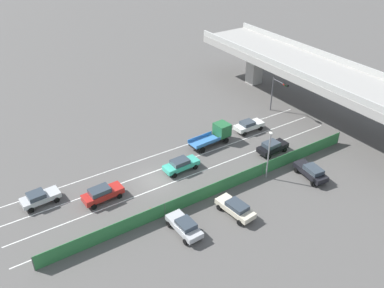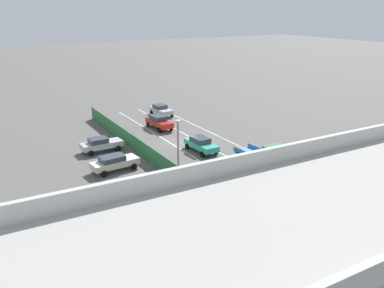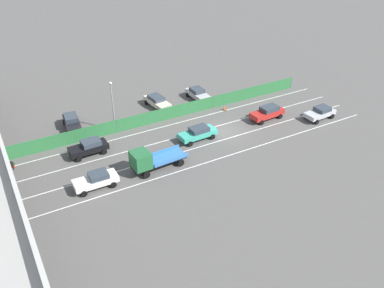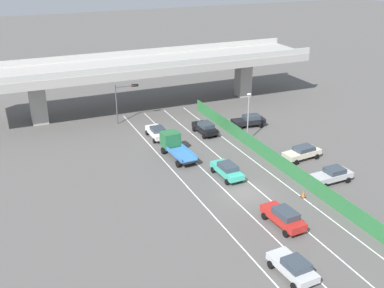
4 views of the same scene
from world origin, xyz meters
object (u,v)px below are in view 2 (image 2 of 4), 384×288
Objects in this scene: car_sedan_silver at (161,110)px; parked_sedan_dark at (172,211)px; street_lamp at (178,148)px; car_sedan_red at (159,122)px; traffic_cone at (135,139)px; car_hatchback_white at (313,181)px; parked_sedan_cream at (114,162)px; parked_wagon_silver at (101,144)px; flatbed_truck_blue at (269,156)px; car_sedan_black at (246,191)px; car_taxi_teal at (201,144)px.

car_sedan_silver is 31.99m from parked_sedan_dark.
parked_sedan_dark is at bearing 57.33° from street_lamp.
car_sedan_red reaches higher than traffic_cone.
parked_sedan_cream is at bearing -44.06° from car_hatchback_white.
flatbed_truck_blue is at bearing 133.85° from parked_wagon_silver.
street_lamp is at bearing 82.02° from traffic_cone.
car_hatchback_white is (-3.32, 24.17, -0.06)m from car_sedan_red.
car_sedan_black is 19.05m from parked_wagon_silver.
car_taxi_teal is 1.03× the size of parked_wagon_silver.
flatbed_truck_blue reaches higher than car_sedan_black.
car_sedan_red reaches higher than car_taxi_teal.
car_sedan_black reaches higher than parked_wagon_silver.
car_sedan_red is at bearing -82.19° from car_hatchback_white.
car_sedan_black is at bearing -10.88° from car_hatchback_white.
car_taxi_teal is 12.80m from car_sedan_black.
parked_wagon_silver is 6.48× the size of traffic_cone.
car_sedan_black is 6.82m from parked_sedan_dark.
parked_wagon_silver is at bearing 41.16° from car_sedan_silver.
car_sedan_black is 0.97× the size of parked_wagon_silver.
street_lamp reaches higher than car_sedan_black.
car_hatchback_white and parked_wagon_silver have the same top height.
car_taxi_teal is 0.97× the size of parked_sedan_cream.
parked_wagon_silver is at bearing -70.16° from car_sedan_black.
car_sedan_silver is at bearing -127.77° from parked_sedan_cream.
traffic_cone is at bearing 50.20° from car_sedan_silver.
car_hatchback_white reaches higher than car_taxi_teal.
street_lamp reaches higher than car_sedan_red.
parked_sedan_dark is (0.35, 18.03, 0.04)m from parked_wagon_silver.
flatbed_truck_blue is at bearing 111.93° from car_taxi_teal.
street_lamp is at bearing -29.16° from car_hatchback_white.
street_lamp is at bearing 113.80° from parked_sedan_cream.
car_sedan_black is 1.02× the size of car_sedan_silver.
parked_wagon_silver is at bearing -91.11° from parked_sedan_dark.
car_taxi_teal is 1.05× the size of car_hatchback_white.
parked_wagon_silver is 0.95× the size of parked_sedan_cream.
car_sedan_red reaches higher than car_hatchback_white.
parked_wagon_silver is at bearing -79.07° from street_lamp.
car_sedan_red is at bearing -89.24° from car_taxi_teal.
car_hatchback_white is 13.22m from parked_sedan_dark.
flatbed_truck_blue is (-0.02, 24.45, 0.46)m from car_sedan_silver.
traffic_cone is at bearing -125.01° from parked_sedan_cream.
parked_wagon_silver reaches higher than car_taxi_teal.
parked_wagon_silver is 18.03m from parked_sedan_dark.
street_lamp reaches higher than parked_sedan_dark.
car_hatchback_white is at bearing 111.55° from traffic_cone.
car_sedan_silver is 16.94m from parked_wagon_silver.
traffic_cone is (8.14, -20.61, -0.56)m from car_hatchback_white.
flatbed_truck_blue is at bearing 90.04° from car_sedan_silver.
car_hatchback_white is 6.31× the size of traffic_cone.
street_lamp is (6.91, 18.46, 3.02)m from car_sedan_red.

